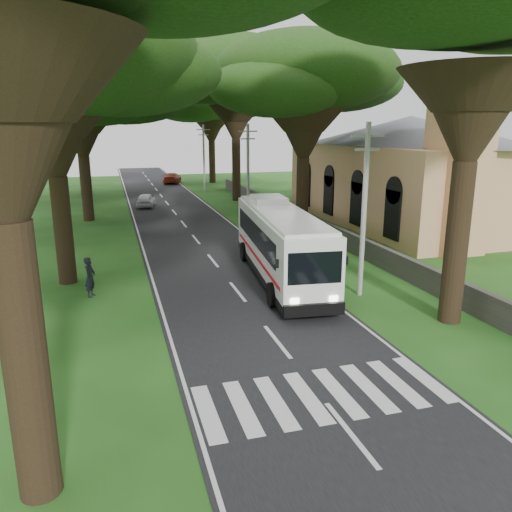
% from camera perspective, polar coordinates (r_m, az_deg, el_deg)
% --- Properties ---
extents(ground, '(140.00, 140.00, 0.00)m').
position_cam_1_polar(ground, '(17.21, 4.60, -12.41)').
color(ground, '#1F4C15').
rests_on(ground, ground).
extents(road, '(8.00, 120.00, 0.04)m').
position_cam_1_polar(road, '(40.44, -8.06, 3.37)').
color(road, black).
rests_on(road, ground).
extents(crosswalk, '(8.00, 3.00, 0.01)m').
position_cam_1_polar(crosswalk, '(15.59, 7.30, -15.57)').
color(crosswalk, silver).
rests_on(crosswalk, ground).
extents(property_wall, '(0.35, 50.00, 1.20)m').
position_cam_1_polar(property_wall, '(41.60, 4.51, 4.61)').
color(property_wall, '#383533').
rests_on(property_wall, ground).
extents(church, '(14.00, 24.00, 11.60)m').
position_cam_1_polar(church, '(42.92, 17.14, 10.12)').
color(church, tan).
rests_on(church, ground).
extents(pole_near, '(1.60, 0.24, 8.00)m').
position_cam_1_polar(pole_near, '(23.40, 12.26, 5.37)').
color(pole_near, gray).
rests_on(pole_near, ground).
extents(pole_mid, '(1.60, 0.24, 8.00)m').
position_cam_1_polar(pole_mid, '(41.94, -0.92, 9.66)').
color(pole_mid, gray).
rests_on(pole_mid, ground).
extents(pole_far, '(1.60, 0.24, 8.00)m').
position_cam_1_polar(pole_far, '(61.40, -5.98, 11.17)').
color(pole_far, gray).
rests_on(pole_far, ground).
extents(tree_l_mida, '(14.16, 14.16, 14.04)m').
position_cam_1_polar(tree_l_mida, '(26.58, -22.88, 20.28)').
color(tree_l_mida, black).
rests_on(tree_l_mida, ground).
extents(tree_l_midb, '(15.80, 15.80, 14.31)m').
position_cam_1_polar(tree_l_midb, '(44.44, -19.70, 17.80)').
color(tree_l_midb, black).
rests_on(tree_l_midb, ground).
extents(tree_l_far, '(16.25, 16.25, 15.12)m').
position_cam_1_polar(tree_l_far, '(62.47, -19.87, 17.28)').
color(tree_l_far, black).
rests_on(tree_l_far, ground).
extents(tree_r_mida, '(13.06, 13.06, 14.18)m').
position_cam_1_polar(tree_r_mida, '(37.04, 5.63, 19.89)').
color(tree_r_mida, black).
rests_on(tree_r_mida, ground).
extents(tree_r_midb, '(15.90, 15.90, 16.76)m').
position_cam_1_polar(tree_r_midb, '(54.17, -2.38, 20.42)').
color(tree_r_midb, black).
rests_on(tree_r_midb, ground).
extents(tree_r_far, '(15.45, 15.45, 14.96)m').
position_cam_1_polar(tree_r_far, '(71.78, -5.20, 17.60)').
color(tree_r_far, black).
rests_on(tree_r_far, ground).
extents(coach_bus, '(3.87, 12.54, 3.64)m').
position_cam_1_polar(coach_bus, '(25.96, 2.76, 1.58)').
color(coach_bus, white).
rests_on(coach_bus, ground).
extents(distant_car_a, '(2.37, 4.22, 1.36)m').
position_cam_1_polar(distant_car_a, '(50.94, -12.46, 6.28)').
color(distant_car_a, silver).
rests_on(distant_car_a, road).
extents(distant_car_c, '(3.27, 5.32, 1.44)m').
position_cam_1_polar(distant_car_c, '(71.89, -9.56, 8.80)').
color(distant_car_c, maroon).
rests_on(distant_car_c, road).
extents(pedestrian, '(0.67, 0.81, 1.91)m').
position_cam_1_polar(pedestrian, '(24.65, -18.45, -2.30)').
color(pedestrian, black).
rests_on(pedestrian, ground).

